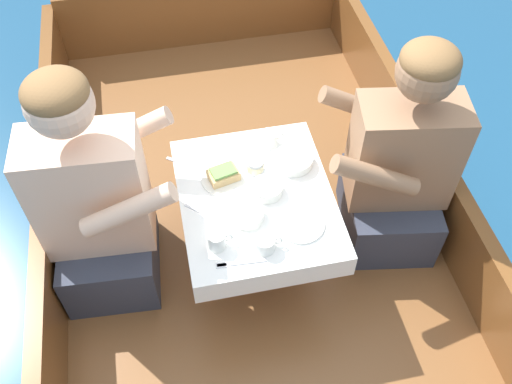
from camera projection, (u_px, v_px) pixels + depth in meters
name	position (u px, v px, depth m)	size (l,w,h in m)	color
ground_plane	(256.00, 299.00, 2.72)	(60.00, 60.00, 0.00)	navy
boat_deck	(256.00, 281.00, 2.59)	(1.71, 3.26, 0.34)	brown
gunwale_port	(50.00, 274.00, 2.22)	(0.06, 3.26, 0.34)	brown
gunwale_starboard	(445.00, 206.00, 2.43)	(0.06, 3.26, 0.34)	brown
bow_coaming	(200.00, 13.00, 3.30)	(1.59, 0.06, 0.39)	brown
cockpit_table	(256.00, 204.00, 2.17)	(0.57, 0.69, 0.43)	#B2B2B7
person_port	(97.00, 207.00, 2.10)	(0.54, 0.47, 1.04)	#333847
person_starboard	(398.00, 167.00, 2.25)	(0.57, 0.51, 0.99)	#333847
plate_sandwich	(224.00, 179.00, 2.17)	(0.17, 0.17, 0.01)	silver
plate_bread	(300.00, 224.00, 2.04)	(0.17, 0.17, 0.01)	silver
sandwich	(223.00, 174.00, 2.15)	(0.13, 0.10, 0.05)	tan
bowl_port_near	(267.00, 188.00, 2.12)	(0.12, 0.12, 0.04)	silver
bowl_starboard_near	(247.00, 214.00, 2.04)	(0.12, 0.12, 0.04)	silver
bowl_center_far	(294.00, 160.00, 2.21)	(0.15, 0.15, 0.04)	silver
coffee_cup_port	(217.00, 240.00, 1.96)	(0.09, 0.06, 0.07)	silver
coffee_cup_starboard	(265.00, 243.00, 1.96)	(0.10, 0.07, 0.06)	silver
coffee_cup_center	(269.00, 138.00, 2.27)	(0.10, 0.07, 0.06)	silver
tin_can	(255.00, 166.00, 2.18)	(0.07, 0.07, 0.05)	silver
utensil_knife_port	(205.00, 214.00, 2.07)	(0.14, 0.12, 0.00)	silver
utensil_knife_starboard	(186.00, 164.00, 2.22)	(0.15, 0.11, 0.00)	silver
utensil_fork_port	(237.00, 263.00, 1.94)	(0.17, 0.03, 0.00)	silver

